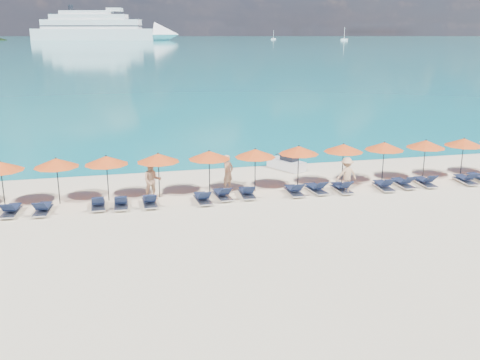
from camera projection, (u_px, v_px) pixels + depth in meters
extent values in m
plane|color=beige|center=(256.00, 226.00, 22.66)|extent=(1400.00, 1400.00, 0.00)
cube|color=#1FA9B2|center=(115.00, 39.00, 641.72)|extent=(1600.00, 1300.00, 0.01)
cube|color=white|center=(94.00, 35.00, 521.38)|extent=(120.21, 52.60, 10.80)
cone|color=white|center=(167.00, 35.00, 518.62)|extent=(29.25, 29.25, 23.75)
cube|color=white|center=(91.00, 24.00, 518.87)|extent=(96.46, 43.12, 8.64)
cube|color=white|center=(89.00, 17.00, 517.22)|extent=(75.28, 35.32, 5.40)
cube|color=white|center=(86.00, 13.00, 516.14)|extent=(51.53, 25.84, 3.78)
cube|color=black|center=(92.00, 26.00, 519.30)|extent=(97.66, 43.65, 0.97)
cube|color=black|center=(91.00, 22.00, 518.29)|extent=(95.26, 42.59, 0.97)
cylinder|color=black|center=(71.00, 8.00, 515.56)|extent=(4.75, 4.75, 5.94)
cube|color=white|center=(344.00, 40.00, 505.78)|extent=(6.72, 2.24, 1.79)
cylinder|color=white|center=(344.00, 33.00, 504.22)|extent=(0.40, 0.40, 11.20)
cube|color=white|center=(273.00, 39.00, 573.35)|extent=(5.23, 1.74, 1.39)
cylinder|color=white|center=(274.00, 34.00, 572.14)|extent=(0.31, 0.31, 8.72)
cube|color=silver|center=(286.00, 164.00, 31.85)|extent=(1.92, 2.56, 0.55)
cube|color=black|center=(289.00, 158.00, 31.60)|extent=(0.91, 1.13, 0.35)
cylinder|color=black|center=(279.00, 154.00, 32.14)|extent=(0.52, 0.31, 0.06)
imported|color=tan|center=(228.00, 173.00, 27.47)|extent=(0.81, 0.78, 1.87)
imported|color=tan|center=(152.00, 181.00, 26.00)|extent=(0.93, 0.56, 1.88)
imported|color=tan|center=(347.00, 174.00, 27.38)|extent=(1.19, 0.64, 1.77)
cylinder|color=black|center=(3.00, 185.00, 24.62)|extent=(0.05, 0.05, 2.20)
cone|color=#DD4E19|center=(0.00, 166.00, 24.38)|extent=(2.10, 2.10, 0.42)
sphere|color=black|center=(0.00, 161.00, 24.32)|extent=(0.08, 0.08, 0.08)
cylinder|color=black|center=(58.00, 181.00, 25.28)|extent=(0.05, 0.05, 2.20)
cone|color=#DD4E19|center=(56.00, 163.00, 25.03)|extent=(2.10, 2.10, 0.42)
sphere|color=black|center=(56.00, 158.00, 24.97)|extent=(0.08, 0.08, 0.08)
cylinder|color=black|center=(108.00, 179.00, 25.75)|extent=(0.05, 0.05, 2.20)
cone|color=#DD4E19|center=(106.00, 160.00, 25.50)|extent=(2.10, 2.10, 0.42)
sphere|color=black|center=(106.00, 156.00, 25.44)|extent=(0.08, 0.08, 0.08)
cylinder|color=black|center=(159.00, 176.00, 26.27)|extent=(0.05, 0.05, 2.20)
cone|color=#DD4E19|center=(158.00, 158.00, 26.02)|extent=(2.10, 2.10, 0.42)
sphere|color=black|center=(158.00, 153.00, 25.96)|extent=(0.08, 0.08, 0.08)
cylinder|color=black|center=(209.00, 173.00, 26.82)|extent=(0.05, 0.05, 2.20)
cone|color=#DD4E19|center=(209.00, 155.00, 26.57)|extent=(2.10, 2.10, 0.42)
sphere|color=black|center=(209.00, 151.00, 26.51)|extent=(0.08, 0.08, 0.08)
cylinder|color=black|center=(255.00, 171.00, 27.25)|extent=(0.05, 0.05, 2.20)
cone|color=#DD4E19|center=(255.00, 153.00, 27.01)|extent=(2.10, 2.10, 0.42)
sphere|color=black|center=(255.00, 149.00, 26.95)|extent=(0.08, 0.08, 0.08)
cylinder|color=black|center=(298.00, 167.00, 27.96)|extent=(0.05, 0.05, 2.20)
cone|color=#DD4E19|center=(299.00, 150.00, 27.72)|extent=(2.10, 2.10, 0.42)
sphere|color=black|center=(299.00, 146.00, 27.66)|extent=(0.08, 0.08, 0.08)
cylinder|color=black|center=(343.00, 165.00, 28.45)|extent=(0.05, 0.05, 2.20)
cone|color=#DD4E19|center=(344.00, 148.00, 28.21)|extent=(2.10, 2.10, 0.42)
sphere|color=black|center=(344.00, 144.00, 28.15)|extent=(0.08, 0.08, 0.08)
cylinder|color=black|center=(383.00, 163.00, 28.90)|extent=(0.05, 0.05, 2.20)
cone|color=#DD4E19|center=(384.00, 146.00, 28.66)|extent=(2.10, 2.10, 0.42)
sphere|color=black|center=(385.00, 142.00, 28.60)|extent=(0.08, 0.08, 0.08)
cylinder|color=black|center=(424.00, 160.00, 29.45)|extent=(0.05, 0.05, 2.20)
cone|color=#DD4E19|center=(426.00, 144.00, 29.20)|extent=(2.10, 2.10, 0.42)
sphere|color=black|center=(426.00, 140.00, 29.14)|extent=(0.08, 0.08, 0.08)
cylinder|color=black|center=(462.00, 158.00, 29.94)|extent=(0.05, 0.05, 2.20)
cone|color=#DD4E19|center=(464.00, 142.00, 29.70)|extent=(2.10, 2.10, 0.42)
sphere|color=black|center=(464.00, 138.00, 29.64)|extent=(0.08, 0.08, 0.08)
cube|color=silver|center=(11.00, 212.00, 23.93)|extent=(0.78, 1.75, 0.06)
cube|color=#131D3A|center=(12.00, 207.00, 24.13)|extent=(0.65, 1.15, 0.04)
cube|color=#131D3A|center=(7.00, 207.00, 23.30)|extent=(0.60, 0.59, 0.43)
cube|color=silver|center=(43.00, 211.00, 24.13)|extent=(0.78, 1.75, 0.06)
cube|color=#131D3A|center=(44.00, 206.00, 24.32)|extent=(0.65, 1.15, 0.04)
cube|color=#131D3A|center=(39.00, 206.00, 23.49)|extent=(0.60, 0.59, 0.43)
cube|color=silver|center=(98.00, 206.00, 24.83)|extent=(0.67, 1.72, 0.06)
cube|color=#131D3A|center=(98.00, 201.00, 25.02)|extent=(0.58, 1.12, 0.04)
cube|color=#131D3A|center=(98.00, 201.00, 24.21)|extent=(0.57, 0.55, 0.43)
cube|color=silver|center=(121.00, 205.00, 24.95)|extent=(0.65, 1.71, 0.06)
cube|color=#131D3A|center=(121.00, 200.00, 25.15)|extent=(0.57, 1.11, 0.04)
cube|color=#131D3A|center=(121.00, 200.00, 24.33)|extent=(0.56, 0.55, 0.43)
cube|color=silver|center=(150.00, 203.00, 25.21)|extent=(0.64, 1.71, 0.06)
cube|color=#131D3A|center=(149.00, 198.00, 25.40)|extent=(0.56, 1.11, 0.04)
cube|color=#131D3A|center=(150.00, 198.00, 24.59)|extent=(0.56, 0.54, 0.43)
cube|color=silver|center=(203.00, 200.00, 25.67)|extent=(0.71, 1.73, 0.06)
cube|color=#131D3A|center=(201.00, 195.00, 25.86)|extent=(0.61, 1.13, 0.04)
cube|color=#131D3A|center=(205.00, 195.00, 25.05)|extent=(0.58, 0.57, 0.43)
cube|color=silver|center=(222.00, 196.00, 26.27)|extent=(0.78, 1.75, 0.06)
cube|color=#131D3A|center=(221.00, 192.00, 26.45)|extent=(0.65, 1.15, 0.04)
cube|color=#131D3A|center=(226.00, 191.00, 25.66)|extent=(0.60, 0.59, 0.43)
cube|color=silver|center=(247.00, 194.00, 26.53)|extent=(0.71, 1.73, 0.06)
cube|color=#131D3A|center=(246.00, 190.00, 26.73)|extent=(0.61, 1.13, 0.04)
cube|color=#131D3A|center=(249.00, 190.00, 25.90)|extent=(0.58, 0.57, 0.43)
cube|color=silver|center=(294.00, 192.00, 26.92)|extent=(0.64, 1.71, 0.06)
cube|color=#131D3A|center=(293.00, 188.00, 27.11)|extent=(0.57, 1.11, 0.04)
cube|color=#131D3A|center=(298.00, 187.00, 26.29)|extent=(0.56, 0.54, 0.43)
cube|color=silver|center=(316.00, 190.00, 27.27)|extent=(0.79, 1.76, 0.06)
cube|color=#131D3A|center=(314.00, 186.00, 27.45)|extent=(0.66, 1.15, 0.04)
cube|color=#131D3A|center=(321.00, 185.00, 26.66)|extent=(0.60, 0.59, 0.43)
cube|color=silver|center=(341.00, 189.00, 27.40)|extent=(0.64, 1.71, 0.06)
cube|color=#131D3A|center=(340.00, 185.00, 27.59)|extent=(0.57, 1.11, 0.04)
cube|color=#131D3A|center=(346.00, 184.00, 26.78)|extent=(0.56, 0.54, 0.43)
cube|color=silver|center=(383.00, 187.00, 27.81)|extent=(0.75, 1.74, 0.06)
cube|color=#131D3A|center=(382.00, 183.00, 28.00)|extent=(0.64, 1.14, 0.04)
cube|color=#131D3A|center=(388.00, 182.00, 27.17)|extent=(0.59, 0.58, 0.43)
cube|color=silver|center=(403.00, 184.00, 28.26)|extent=(0.63, 1.70, 0.06)
cube|color=#131D3A|center=(401.00, 180.00, 28.45)|extent=(0.55, 1.10, 0.04)
cube|color=#131D3A|center=(409.00, 180.00, 27.63)|extent=(0.55, 0.54, 0.43)
cube|color=silver|center=(425.00, 183.00, 28.50)|extent=(0.72, 1.73, 0.06)
cube|color=#131D3A|center=(423.00, 179.00, 28.69)|extent=(0.62, 1.13, 0.04)
cube|color=#131D3A|center=(431.00, 178.00, 27.87)|extent=(0.58, 0.57, 0.43)
cube|color=silver|center=(465.00, 181.00, 28.94)|extent=(0.74, 1.74, 0.06)
cube|color=#131D3A|center=(463.00, 177.00, 29.13)|extent=(0.63, 1.14, 0.04)
cube|color=#131D3A|center=(472.00, 176.00, 28.31)|extent=(0.59, 0.58, 0.43)
cube|color=silver|center=(480.00, 179.00, 29.35)|extent=(0.76, 1.75, 0.06)
cube|color=#131D3A|center=(477.00, 175.00, 29.53)|extent=(0.64, 1.14, 0.04)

